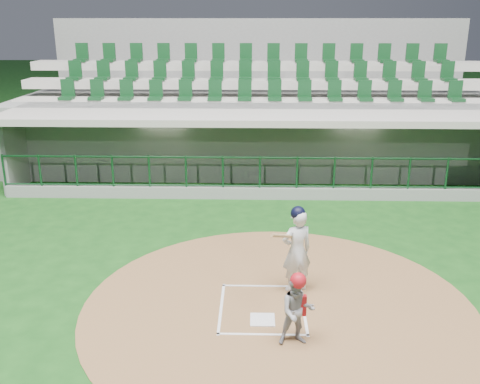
% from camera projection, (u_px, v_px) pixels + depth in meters
% --- Properties ---
extents(ground, '(120.00, 120.00, 0.00)m').
position_uv_depth(ground, '(262.00, 301.00, 10.03)').
color(ground, '#113E12').
rests_on(ground, ground).
extents(dirt_circle, '(7.20, 7.20, 0.01)m').
position_uv_depth(dirt_circle, '(278.00, 306.00, 9.83)').
color(dirt_circle, brown).
rests_on(dirt_circle, ground).
extents(home_plate, '(0.43, 0.43, 0.02)m').
position_uv_depth(home_plate, '(262.00, 320.00, 9.36)').
color(home_plate, silver).
rests_on(home_plate, dirt_circle).
extents(batter_box_chalk, '(1.55, 1.80, 0.01)m').
position_uv_depth(batter_box_chalk, '(262.00, 308.00, 9.74)').
color(batter_box_chalk, white).
rests_on(batter_box_chalk, ground).
extents(dugout_structure, '(16.40, 3.70, 3.00)m').
position_uv_depth(dugout_structure, '(261.00, 152.00, 17.17)').
color(dugout_structure, gray).
rests_on(dugout_structure, ground).
extents(seating_deck, '(17.00, 6.72, 5.15)m').
position_uv_depth(seating_deck, '(259.00, 120.00, 19.95)').
color(seating_deck, gray).
rests_on(seating_deck, ground).
extents(batter, '(0.89, 0.94, 1.73)m').
position_uv_depth(batter, '(297.00, 249.00, 10.14)').
color(batter, silver).
rests_on(batter, dirt_circle).
extents(catcher, '(0.62, 0.51, 1.26)m').
position_uv_depth(catcher, '(297.00, 309.00, 8.52)').
color(catcher, gray).
rests_on(catcher, dirt_circle).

